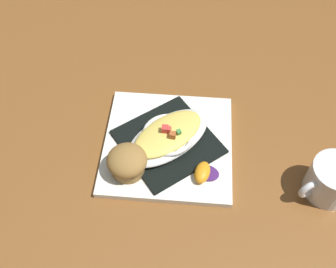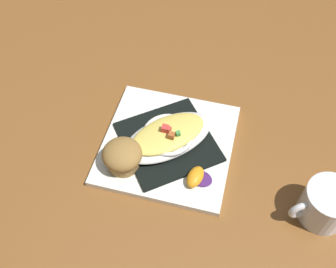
{
  "view_description": "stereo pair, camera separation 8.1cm",
  "coord_description": "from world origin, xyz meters",
  "px_view_note": "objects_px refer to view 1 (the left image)",
  "views": [
    {
      "loc": [
        -0.02,
        -0.48,
        0.7
      ],
      "look_at": [
        0.0,
        0.0,
        0.04
      ],
      "focal_mm": 42.56,
      "sensor_mm": 36.0,
      "label": 1
    },
    {
      "loc": [
        0.06,
        -0.47,
        0.7
      ],
      "look_at": [
        0.0,
        0.0,
        0.04
      ],
      "focal_mm": 42.56,
      "sensor_mm": 36.0,
      "label": 2
    }
  ],
  "objects_px": {
    "orange_garnish": "(203,172)",
    "gratin_dish": "(168,136)",
    "square_plate": "(168,144)",
    "muffin": "(127,162)",
    "coffee_mug": "(330,181)"
  },
  "relations": [
    {
      "from": "orange_garnish",
      "to": "gratin_dish",
      "type": "bearing_deg",
      "value": 128.65
    },
    {
      "from": "square_plate",
      "to": "gratin_dish",
      "type": "distance_m",
      "value": 0.03
    },
    {
      "from": "gratin_dish",
      "to": "orange_garnish",
      "type": "bearing_deg",
      "value": -51.35
    },
    {
      "from": "gratin_dish",
      "to": "muffin",
      "type": "height_order",
      "value": "muffin"
    },
    {
      "from": "square_plate",
      "to": "orange_garnish",
      "type": "height_order",
      "value": "orange_garnish"
    },
    {
      "from": "square_plate",
      "to": "orange_garnish",
      "type": "xyz_separation_m",
      "value": [
        0.07,
        -0.08,
        0.02
      ]
    },
    {
      "from": "orange_garnish",
      "to": "coffee_mug",
      "type": "distance_m",
      "value": 0.24
    },
    {
      "from": "square_plate",
      "to": "muffin",
      "type": "xyz_separation_m",
      "value": [
        -0.08,
        -0.06,
        0.04
      ]
    },
    {
      "from": "gratin_dish",
      "to": "muffin",
      "type": "distance_m",
      "value": 0.1
    },
    {
      "from": "muffin",
      "to": "coffee_mug",
      "type": "height_order",
      "value": "coffee_mug"
    },
    {
      "from": "orange_garnish",
      "to": "coffee_mug",
      "type": "height_order",
      "value": "coffee_mug"
    },
    {
      "from": "square_plate",
      "to": "orange_garnish",
      "type": "distance_m",
      "value": 0.11
    },
    {
      "from": "muffin",
      "to": "orange_garnish",
      "type": "relative_size",
      "value": 1.28
    },
    {
      "from": "muffin",
      "to": "orange_garnish",
      "type": "distance_m",
      "value": 0.15
    },
    {
      "from": "orange_garnish",
      "to": "coffee_mug",
      "type": "bearing_deg",
      "value": -9.05
    }
  ]
}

